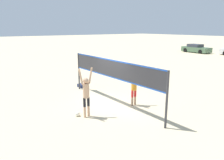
% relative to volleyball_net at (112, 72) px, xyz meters
% --- Properties ---
extents(ground_plane, '(200.00, 200.00, 0.00)m').
position_rel_volleyball_net_xyz_m(ground_plane, '(0.00, 0.00, -1.75)').
color(ground_plane, beige).
extents(volleyball_net, '(7.30, 0.10, 2.37)m').
position_rel_volleyball_net_xyz_m(volleyball_net, '(0.00, 0.00, 0.00)').
color(volleyball_net, '#38383D').
rests_on(volleyball_net, ground_plane).
extents(player_spiker, '(0.28, 0.72, 2.26)m').
position_rel_volleyball_net_xyz_m(player_spiker, '(0.71, -1.96, -0.55)').
color(player_spiker, tan).
rests_on(player_spiker, ground_plane).
extents(player_blocker, '(0.28, 0.69, 2.03)m').
position_rel_volleyball_net_xyz_m(player_blocker, '(0.85, 0.78, -0.68)').
color(player_blocker, tan).
rests_on(player_blocker, ground_plane).
extents(volleyball, '(0.22, 0.22, 0.22)m').
position_rel_volleyball_net_xyz_m(volleyball, '(0.39, -2.26, -1.64)').
color(volleyball, silver).
rests_on(volleyball, ground_plane).
extents(gear_bag, '(0.55, 0.32, 0.21)m').
position_rel_volleyball_net_xyz_m(gear_bag, '(-3.91, 0.29, -1.64)').
color(gear_bag, navy).
rests_on(gear_bag, ground_plane).
extents(parked_car_mid, '(4.81, 2.20, 1.36)m').
position_rel_volleyball_net_xyz_m(parked_car_mid, '(-11.54, 25.66, -1.13)').
color(parked_car_mid, '#4C6B4C').
rests_on(parked_car_mid, ground_plane).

